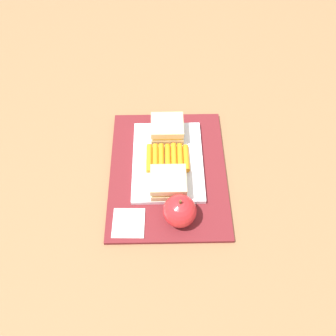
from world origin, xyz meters
TOP-DOWN VIEW (x-y plane):
  - ground_plane at (0.00, 0.00)m, footprint 2.40×2.40m
  - lunchbag_mat at (0.00, 0.00)m, footprint 0.36×0.28m
  - food_tray at (-0.03, 0.00)m, footprint 0.23×0.17m
  - sandwich_half_left at (-0.10, 0.00)m, footprint 0.07×0.08m
  - sandwich_half_right at (0.05, 0.00)m, footprint 0.07×0.08m
  - carrot_sticks_bundle at (-0.03, -0.00)m, footprint 0.08×0.10m
  - apple at (0.12, 0.02)m, footprint 0.07×0.07m
  - paper_napkin at (0.14, -0.09)m, footprint 0.07×0.07m

SIDE VIEW (x-z plane):
  - ground_plane at x=0.00m, z-range 0.00..0.00m
  - lunchbag_mat at x=0.00m, z-range 0.00..0.01m
  - paper_napkin at x=0.14m, z-range 0.01..0.01m
  - food_tray at x=-0.03m, z-range 0.01..0.02m
  - carrot_sticks_bundle at x=-0.03m, z-range 0.02..0.04m
  - sandwich_half_left at x=-0.10m, z-range 0.02..0.07m
  - sandwich_half_right at x=0.05m, z-range 0.02..0.07m
  - apple at x=0.12m, z-range 0.00..0.09m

